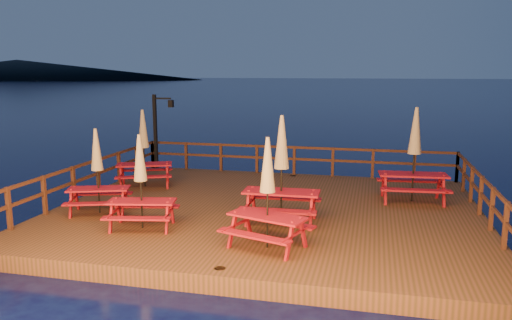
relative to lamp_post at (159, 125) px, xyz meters
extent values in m
plane|color=#050631|center=(5.39, -4.55, -2.20)|extent=(500.00, 500.00, 0.00)
cube|color=#442F15|center=(5.39, -4.55, -2.00)|extent=(12.00, 10.00, 0.40)
cylinder|color=#3D1D13|center=(-0.21, 0.05, -2.50)|extent=(0.24, 0.24, 1.40)
cylinder|color=#3D1D13|center=(5.39, -9.15, -2.50)|extent=(0.24, 0.24, 1.40)
cylinder|color=#3D1D13|center=(5.39, 0.05, -2.50)|extent=(0.24, 0.24, 1.40)
cylinder|color=#3D1D13|center=(10.99, 0.05, -2.50)|extent=(0.24, 0.24, 1.40)
cube|color=#3D1D13|center=(5.39, 0.30, -0.75)|extent=(11.70, 0.06, 0.09)
cube|color=#3D1D13|center=(5.39, 0.30, -1.19)|extent=(11.70, 0.06, 0.09)
cube|color=#3D1D13|center=(0.71, 0.30, -1.25)|extent=(0.10, 0.10, 1.10)
cube|color=#3D1D13|center=(5.39, 0.30, -1.25)|extent=(0.10, 0.10, 1.10)
cube|color=#3D1D13|center=(10.07, 0.30, -1.25)|extent=(0.10, 0.10, 1.10)
cube|color=#3D1D13|center=(-0.46, -4.55, -0.75)|extent=(0.06, 9.70, 0.09)
cube|color=#3D1D13|center=(-0.46, -4.55, -1.19)|extent=(0.06, 9.70, 0.09)
cube|color=#3D1D13|center=(-0.46, -4.55, -1.25)|extent=(0.10, 0.10, 1.10)
cube|color=#3D1D13|center=(-0.46, -0.67, -1.25)|extent=(0.10, 0.10, 1.10)
cube|color=#3D1D13|center=(11.24, -4.55, -0.75)|extent=(0.06, 9.70, 0.09)
cube|color=#3D1D13|center=(11.24, -4.55, -1.19)|extent=(0.06, 9.70, 0.09)
cube|color=#3D1D13|center=(11.24, -4.55, -1.25)|extent=(0.10, 0.10, 1.10)
cube|color=#3D1D13|center=(11.24, -0.67, -1.25)|extent=(0.10, 0.10, 1.10)
cube|color=black|center=(-0.16, 0.00, -0.30)|extent=(0.12, 0.12, 3.00)
cube|color=black|center=(0.19, 0.00, 1.05)|extent=(0.70, 0.06, 0.06)
cube|color=black|center=(0.54, 0.00, 0.85)|extent=(0.18, 0.18, 0.28)
sphere|color=#FFB666|center=(0.54, 0.00, 0.85)|extent=(0.14, 0.14, 0.14)
ellipsoid|color=black|center=(-154.61, 185.45, 2.30)|extent=(180.00, 84.00, 9.00)
cube|color=maroon|center=(0.71, -2.84, -1.03)|extent=(1.98, 1.35, 0.05)
cube|color=maroon|center=(0.48, -2.27, -1.33)|extent=(1.82, 0.95, 0.05)
cube|color=maroon|center=(0.94, -3.41, -1.33)|extent=(1.82, 0.95, 0.05)
cube|color=maroon|center=(-0.13, -2.82, -1.41)|extent=(0.10, 0.12, 0.77)
cube|color=maroon|center=(0.12, -3.44, -1.41)|extent=(0.10, 0.12, 0.77)
cube|color=maroon|center=(1.30, -2.24, -1.41)|extent=(0.10, 0.12, 0.77)
cube|color=maroon|center=(1.55, -2.87, -1.41)|extent=(0.10, 0.12, 0.77)
cylinder|color=black|center=(0.71, -2.84, -0.52)|extent=(0.05, 0.05, 2.56)
cone|color=#9D8F61|center=(0.71, -2.84, 0.20)|extent=(0.37, 0.37, 1.28)
sphere|color=black|center=(0.71, -2.84, 0.79)|extent=(0.07, 0.07, 0.07)
cube|color=maroon|center=(6.03, -5.81, -0.97)|extent=(1.99, 0.81, 0.05)
cube|color=maroon|center=(6.01, -5.16, -1.30)|extent=(1.98, 0.35, 0.05)
cube|color=maroon|center=(6.04, -6.47, -1.30)|extent=(1.98, 0.35, 0.05)
cube|color=maroon|center=(5.20, -5.47, -1.38)|extent=(0.07, 0.11, 0.82)
cube|color=maroon|center=(5.21, -6.19, -1.38)|extent=(0.07, 0.11, 0.82)
cube|color=maroon|center=(6.84, -5.44, -1.38)|extent=(0.07, 0.11, 0.82)
cube|color=maroon|center=(6.85, -6.16, -1.38)|extent=(0.07, 0.11, 0.82)
cylinder|color=black|center=(6.03, -5.81, -0.43)|extent=(0.05, 0.05, 2.74)
cone|color=#9D8F61|center=(6.03, -5.81, 0.34)|extent=(0.39, 0.39, 1.37)
sphere|color=black|center=(6.03, -5.81, 0.97)|extent=(0.08, 0.08, 0.08)
cube|color=maroon|center=(2.70, -7.11, -1.10)|extent=(1.77, 0.97, 0.05)
cube|color=maroon|center=(2.58, -6.56, -1.38)|extent=(1.69, 0.59, 0.05)
cube|color=maroon|center=(2.81, -7.65, -1.38)|extent=(1.69, 0.59, 0.05)
cube|color=maroon|center=(1.95, -6.95, -1.45)|extent=(0.07, 0.10, 0.70)
cube|color=maroon|center=(2.08, -7.55, -1.45)|extent=(0.07, 0.10, 0.70)
cube|color=maroon|center=(3.32, -6.67, -1.45)|extent=(0.07, 0.10, 0.70)
cube|color=maroon|center=(3.44, -7.27, -1.45)|extent=(0.07, 0.10, 0.70)
cylinder|color=black|center=(2.70, -7.11, -0.63)|extent=(0.04, 0.04, 2.32)
cone|color=#9D8F61|center=(2.70, -7.11, 0.02)|extent=(0.33, 0.33, 1.16)
sphere|color=black|center=(2.70, -7.11, 0.55)|extent=(0.06, 0.06, 0.06)
cube|color=maroon|center=(6.07, -7.75, -1.06)|extent=(1.88, 1.20, 0.05)
cube|color=maroon|center=(6.26, -7.19, -1.36)|extent=(1.75, 0.81, 0.05)
cube|color=maroon|center=(5.89, -8.31, -1.36)|extent=(1.75, 0.81, 0.05)
cube|color=maroon|center=(5.48, -7.21, -1.43)|extent=(0.09, 0.11, 0.73)
cube|color=maroon|center=(5.28, -7.83, -1.43)|extent=(0.09, 0.11, 0.73)
cube|color=maroon|center=(6.87, -7.68, -1.43)|extent=(0.09, 0.11, 0.73)
cube|color=maroon|center=(6.66, -8.29, -1.43)|extent=(0.09, 0.11, 0.73)
cylinder|color=black|center=(6.07, -7.75, -0.58)|extent=(0.04, 0.04, 2.44)
cone|color=#9D8F61|center=(6.07, -7.75, 0.11)|extent=(0.35, 0.35, 1.22)
sphere|color=black|center=(6.07, -7.75, 0.67)|extent=(0.07, 0.07, 0.07)
cube|color=maroon|center=(0.91, -6.13, -1.10)|extent=(1.78, 1.15, 0.05)
cube|color=maroon|center=(0.74, -5.61, -1.38)|extent=(1.66, 0.78, 0.05)
cube|color=maroon|center=(1.09, -6.65, -1.38)|extent=(1.66, 0.78, 0.05)
cube|color=maroon|center=(0.16, -6.06, -1.45)|extent=(0.08, 0.11, 0.69)
cube|color=maroon|center=(0.36, -6.64, -1.45)|extent=(0.08, 0.11, 0.69)
cube|color=maroon|center=(1.47, -5.62, -1.45)|extent=(0.08, 0.11, 0.69)
cube|color=maroon|center=(1.67, -6.19, -1.45)|extent=(0.08, 0.11, 0.69)
cylinder|color=black|center=(0.91, -6.13, -0.64)|extent=(0.04, 0.04, 2.31)
cone|color=#9D8F61|center=(0.91, -6.13, 0.01)|extent=(0.33, 0.33, 1.15)
sphere|color=black|center=(0.91, -6.13, 0.54)|extent=(0.06, 0.06, 0.06)
cube|color=maroon|center=(9.52, -2.80, -0.96)|extent=(2.06, 0.94, 0.06)
cube|color=maroon|center=(9.46, -2.13, -1.29)|extent=(2.02, 0.47, 0.06)
cube|color=maroon|center=(9.57, -3.47, -1.29)|extent=(2.02, 0.47, 0.06)
cube|color=maroon|center=(8.65, -2.50, -1.38)|extent=(0.08, 0.12, 0.83)
cube|color=maroon|center=(8.71, -3.23, -1.38)|extent=(0.08, 0.12, 0.83)
cube|color=maroon|center=(10.32, -2.37, -1.38)|extent=(0.08, 0.12, 0.83)
cube|color=maroon|center=(10.38, -3.10, -1.38)|extent=(0.08, 0.12, 0.83)
cylinder|color=black|center=(9.52, -2.80, -0.40)|extent=(0.05, 0.05, 2.78)
cone|color=#9D8F61|center=(9.52, -2.80, 0.37)|extent=(0.40, 0.40, 1.39)
sphere|color=black|center=(9.52, -2.80, 1.02)|extent=(0.08, 0.08, 0.08)
camera|label=1|loc=(8.31, -18.25, 2.16)|focal=35.00mm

